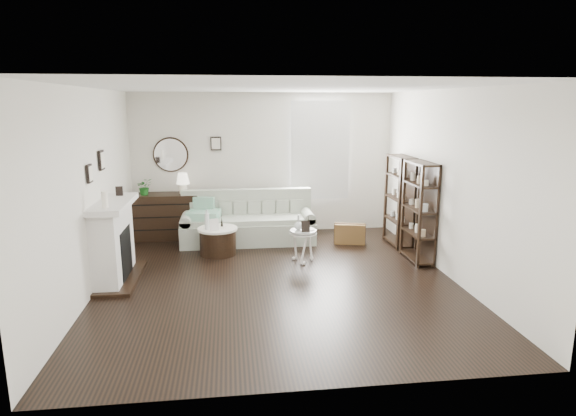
{
  "coord_description": "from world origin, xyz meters",
  "views": [
    {
      "loc": [
        -0.66,
        -6.52,
        2.49
      ],
      "look_at": [
        0.24,
        0.8,
        0.89
      ],
      "focal_mm": 30.0,
      "sensor_mm": 36.0,
      "label": 1
    }
  ],
  "objects": [
    {
      "name": "table_lamp",
      "position": [
        -1.52,
        2.47,
        1.04
      ],
      "size": [
        0.3,
        0.3,
        0.39
      ],
      "primitive_type": null,
      "rotation": [
        0.0,
        0.0,
        0.28
      ],
      "color": "white",
      "rests_on": "dresser"
    },
    {
      "name": "pedestal_table",
      "position": [
        0.48,
        0.78,
        0.48
      ],
      "size": [
        0.43,
        0.43,
        0.52
      ],
      "rotation": [
        0.0,
        0.0,
        -0.06
      ],
      "color": "silver",
      "rests_on": "ground"
    },
    {
      "name": "fireplace",
      "position": [
        -2.32,
        0.3,
        0.54
      ],
      "size": [
        0.5,
        1.4,
        1.84
      ],
      "color": "white",
      "rests_on": "ground"
    },
    {
      "name": "eiffel_drum",
      "position": [
        -0.81,
        1.39,
        0.55
      ],
      "size": [
        0.13,
        0.13,
        0.18
      ],
      "primitive_type": null,
      "rotation": [
        0.0,
        0.0,
        -0.35
      ],
      "color": "black",
      "rests_on": "drum_table"
    },
    {
      "name": "drum_table",
      "position": [
        -0.88,
        1.34,
        0.23
      ],
      "size": [
        0.66,
        0.66,
        0.46
      ],
      "rotation": [
        0.0,
        0.0,
        -0.22
      ],
      "color": "black",
      "rests_on": "ground"
    },
    {
      "name": "sofa",
      "position": [
        -0.35,
        2.07,
        0.31
      ],
      "size": [
        2.4,
        0.83,
        0.93
      ],
      "color": "#9FA895",
      "rests_on": "ground"
    },
    {
      "name": "shelf_unit_near",
      "position": [
        2.33,
        0.65,
        0.8
      ],
      "size": [
        0.3,
        0.8,
        1.6
      ],
      "color": "black",
      "rests_on": "ground"
    },
    {
      "name": "flask_ped",
      "position": [
        0.41,
        0.8,
        0.65
      ],
      "size": [
        0.13,
        0.13,
        0.24
      ],
      "primitive_type": null,
      "color": "silver",
      "rests_on": "pedestal_table"
    },
    {
      "name": "shelf_unit_far",
      "position": [
        2.33,
        1.55,
        0.8
      ],
      "size": [
        0.3,
        0.8,
        1.6
      ],
      "color": "black",
      "rests_on": "ground"
    },
    {
      "name": "room",
      "position": [
        0.73,
        2.7,
        1.6
      ],
      "size": [
        5.5,
        5.5,
        5.5
      ],
      "color": "black",
      "rests_on": "ground"
    },
    {
      "name": "eiffel_ped",
      "position": [
        0.57,
        0.81,
        0.62
      ],
      "size": [
        0.12,
        0.12,
        0.19
      ],
      "primitive_type": null,
      "rotation": [
        0.0,
        0.0,
        -0.11
      ],
      "color": "black",
      "rests_on": "pedestal_table"
    },
    {
      "name": "dresser",
      "position": [
        -1.89,
        2.47,
        0.42
      ],
      "size": [
        1.27,
        0.55,
        0.85
      ],
      "color": "black",
      "rests_on": "ground"
    },
    {
      "name": "potted_plant",
      "position": [
        -2.21,
        2.42,
        1.0
      ],
      "size": [
        0.34,
        0.32,
        0.3
      ],
      "primitive_type": "imported",
      "rotation": [
        0.0,
        0.0,
        0.4
      ],
      "color": "#1C631E",
      "rests_on": "dresser"
    },
    {
      "name": "card_frame_ped",
      "position": [
        0.5,
        0.67,
        0.61
      ],
      "size": [
        0.13,
        0.05,
        0.18
      ],
      "primitive_type": "cube",
      "rotation": [
        -0.21,
        0.0,
        0.02
      ],
      "color": "black",
      "rests_on": "pedestal_table"
    },
    {
      "name": "suitcase",
      "position": [
        1.47,
        1.68,
        0.18
      ],
      "size": [
        0.58,
        0.31,
        0.37
      ],
      "primitive_type": "cube",
      "rotation": [
        0.0,
        0.0,
        -0.24
      ],
      "color": "brown",
      "rests_on": "ground"
    },
    {
      "name": "card_frame_drum",
      "position": [
        -0.93,
        1.18,
        0.56
      ],
      "size": [
        0.16,
        0.09,
        0.2
      ],
      "primitive_type": "cube",
      "rotation": [
        -0.21,
        0.0,
        0.28
      ],
      "color": "white",
      "rests_on": "drum_table"
    },
    {
      "name": "bottle_drum",
      "position": [
        -1.05,
        1.27,
        0.63
      ],
      "size": [
        0.08,
        0.08,
        0.33
      ],
      "primitive_type": "cylinder",
      "color": "silver",
      "rests_on": "drum_table"
    },
    {
      "name": "quilt",
      "position": [
        -1.14,
        1.95,
        0.55
      ],
      "size": [
        0.62,
        0.54,
        0.14
      ],
      "primitive_type": "cube",
      "rotation": [
        0.0,
        0.0,
        -0.18
      ],
      "color": "#238355",
      "rests_on": "sofa"
    }
  ]
}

